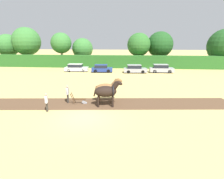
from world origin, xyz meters
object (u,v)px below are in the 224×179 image
Objects in this scene: tree_center at (83,49)px; parked_car_center_left at (135,69)px; parked_car_left at (102,68)px; farmer_onlooker_left at (46,101)px; farmer_at_plow at (68,93)px; farmer_beside_team at (113,87)px; tree_left at (26,41)px; draft_horse_lead_left at (107,91)px; plow at (80,100)px; parked_car_center at (161,69)px; draft_horse_lead_right at (107,88)px; parked_car_far_left at (76,68)px; tree_right at (160,45)px; tree_center_left at (61,43)px; tree_center_right at (139,45)px; tree_far_left at (8,45)px.

tree_center is 1.51× the size of parked_car_center_left.
tree_center is at bearing 115.59° from parked_car_left.
farmer_at_plow is at bearing 45.15° from farmer_onlooker_left.
tree_center is 4.09× the size of farmer_beside_team.
draft_horse_lead_left is (23.16, -27.94, -4.30)m from tree_left.
farmer_onlooker_left is at bearing -115.53° from parked_car_center_left.
plow is 0.35× the size of parked_car_center_left.
draft_horse_lead_right is at bearing -115.89° from parked_car_center.
draft_horse_lead_left is 1.56× the size of farmer_at_plow.
draft_horse_lead_left is at bearing -70.03° from parked_car_far_left.
parked_car_center is at bearing 3.68° from parked_car_center_left.
farmer_onlooker_left reaches higher than parked_car_center_left.
parked_car_far_left is at bearing 93.22° from farmer_at_plow.
tree_center is 29.25m from farmer_at_plow.
tree_right is 30.25m from draft_horse_lead_left.
tree_center is (4.57, 2.18, -1.34)m from tree_center_left.
tree_right is 20.62m from parked_car_far_left.
tree_center_right reaches higher than plow.
parked_car_center_left is at bearing -41.74° from tree_center.
farmer_at_plow is at bearing 167.22° from plow.
tree_center_left is 1.78× the size of parked_car_center.
tree_right is at bearing 65.50° from draft_horse_lead_right.
tree_center_right is at bearing -0.71° from tree_center_left.
draft_horse_lead_left is 0.61× the size of parked_car_center_left.
tree_center_right is 1.88× the size of parked_car_left.
parked_car_center is (-1.25, -10.09, -4.19)m from tree_right.
parked_car_far_left is (-8.42, 15.21, -0.20)m from farmer_beside_team.
farmer_beside_team reaches higher than parked_car_center.
tree_center_left reaches higher than parked_car_center_left.
parked_car_left is at bearing 86.27° from plow.
draft_horse_lead_right reaches higher than parked_car_left.
farmer_onlooker_left is 0.35× the size of parked_car_far_left.
farmer_onlooker_left is (18.39, -29.63, -4.77)m from tree_left.
farmer_onlooker_left is at bearing -84.39° from parked_car_far_left.
draft_horse_lead_right is (13.89, -25.65, -3.97)m from tree_center_left.
plow is (20.63, -27.54, -5.35)m from tree_left.
farmer_at_plow reaches higher than parked_car_far_left.
tree_far_left is at bearing 170.46° from tree_center_left.
draft_horse_lead_right is 0.63× the size of parked_car_center_left.
parked_car_left is (26.29, -11.45, -3.99)m from tree_far_left.
plow is (-2.41, -0.87, -0.99)m from draft_horse_lead_right.
tree_right is (32.49, 0.61, -0.73)m from tree_left.
tree_center reaches higher than plow.
tree_far_left is 1.87× the size of parked_car_left.
plow is 0.89× the size of farmer_at_plow.
tree_far_left reaches higher than draft_horse_lead_right.
tree_right is (18.77, -0.56, 1.00)m from tree_center.
tree_right is at bearing -1.40° from tree_far_left.
draft_horse_lead_left is 0.58× the size of parked_car_far_left.
tree_left reaches higher than tree_right.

